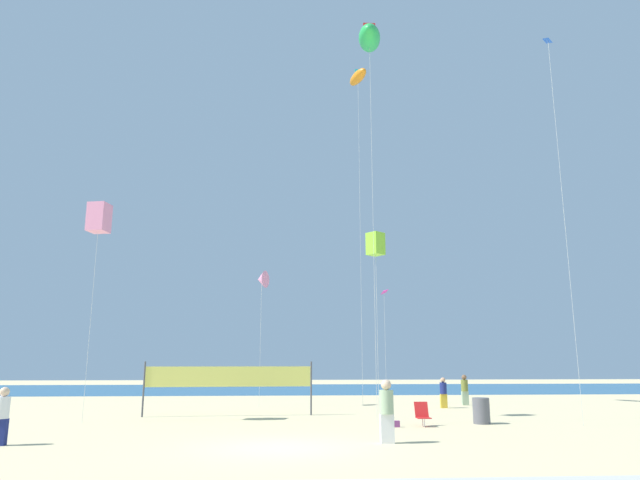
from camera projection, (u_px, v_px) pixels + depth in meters
ground_plane at (280, 448)px, 16.15m from camera, size 120.00×120.00×0.00m
ocean_band at (281, 389)px, 50.42m from camera, size 120.00×20.00×0.01m
beachgoer_navy_shirt at (443, 392)px, 30.09m from camera, size 0.36×0.36×1.57m
beachgoer_olive_shirt at (465, 389)px, 32.04m from camera, size 0.38×0.38×1.67m
beachgoer_white_shirt at (2, 414)px, 16.79m from camera, size 0.38×0.38×1.66m
beachgoer_sage_shirt at (387, 409)px, 17.26m from camera, size 0.43×0.43×1.87m
folding_beach_chair at (422, 414)px, 21.62m from camera, size 0.52×0.65×0.89m
trash_barrel at (481, 411)px, 22.48m from camera, size 0.66×0.66×0.99m
volleyball_net at (229, 379)px, 25.87m from camera, size 7.58×0.51×2.40m
beach_handbag at (396, 424)px, 21.27m from camera, size 0.29×0.15×0.23m
kite_magenta_diamond at (384, 294)px, 34.56m from camera, size 0.60×0.60×6.73m
kite_lime_box at (375, 244)px, 26.18m from camera, size 0.91×0.91×8.21m
kite_green_inflatable at (369, 38)px, 25.46m from camera, size 1.43×3.00×17.35m
kite_orange_inflatable at (358, 78)px, 35.88m from camera, size 1.25×2.05×20.49m
kite_pink_box at (99, 218)px, 24.45m from camera, size 0.93×0.93×9.08m
kite_blue_diamond at (551, 69)px, 24.71m from camera, size 0.44×0.44×16.37m
kite_pink_delta at (262, 280)px, 32.22m from camera, size 0.84×1.09×7.43m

